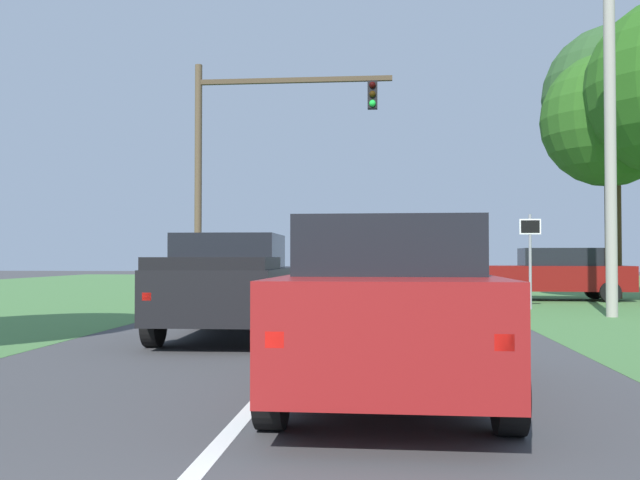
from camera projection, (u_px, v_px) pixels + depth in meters
name	position (u px, v px, depth m)	size (l,w,h in m)	color
ground_plane	(316.00, 334.00, 13.46)	(120.00, 120.00, 0.00)	#424244
red_suv_near	(389.00, 302.00, 7.52)	(2.28, 5.00, 1.87)	maroon
pickup_truck_lead	(231.00, 284.00, 12.88)	(2.38, 5.10, 1.90)	black
traffic_light	(246.00, 147.00, 23.20)	(6.59, 0.40, 7.95)	brown
keep_moving_sign	(530.00, 249.00, 19.79)	(0.60, 0.09, 2.70)	gray
oak_tree_right	(615.00, 97.00, 25.22)	(5.11, 5.11, 9.87)	#4C351E
crossing_suv_far	(559.00, 273.00, 23.97)	(4.83, 2.22, 1.80)	maroon
utility_pole_right	(610.00, 145.00, 17.33)	(0.28, 0.28, 8.54)	#9E998E
extra_tree_1	(609.00, 120.00, 23.01)	(4.43, 4.43, 8.25)	#4C351E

